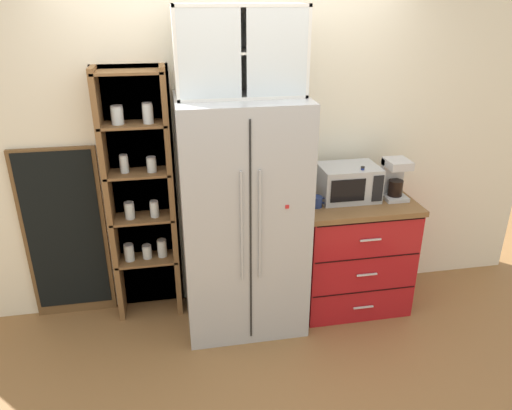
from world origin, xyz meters
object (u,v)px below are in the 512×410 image
refrigerator (242,217)px  microwave (348,182)px  bottle_amber (358,187)px  chalkboard_menu (65,235)px  mug_navy (316,202)px  coffee_maker (394,178)px  bottle_cobalt (361,187)px

refrigerator → microwave: 0.85m
bottle_amber → chalkboard_menu: chalkboard_menu is taller
microwave → mug_navy: microwave is taller
refrigerator → coffee_maker: size_ratio=5.60×
bottle_cobalt → bottle_amber: bearing=90.0°
refrigerator → bottle_amber: 0.91m
bottle_amber → bottle_cobalt: bearing=-90.0°
bottle_amber → refrigerator: bearing=-176.5°
microwave → bottle_cobalt: bearing=-56.8°
mug_navy → bottle_amber: bearing=12.5°
refrigerator → bottle_cobalt: bearing=-0.4°
refrigerator → bottle_cobalt: 0.91m
bottle_amber → chalkboard_menu: bearing=173.2°
bottle_cobalt → bottle_amber: bottle_cobalt is taller
microwave → chalkboard_menu: (-2.13, 0.22, -0.36)m
refrigerator → mug_navy: (0.55, -0.02, 0.09)m
coffee_maker → mug_navy: bearing=-173.4°
bottle_cobalt → coffee_maker: bearing=11.1°
bottle_cobalt → chalkboard_menu: bearing=171.7°
refrigerator → mug_navy: 0.55m
coffee_maker → bottle_cobalt: (-0.29, -0.06, -0.03)m
mug_navy → coffee_maker: bearing=6.6°
mug_navy → chalkboard_menu: size_ratio=0.09×
bottle_cobalt → bottle_amber: 0.06m
microwave → bottle_cobalt: 0.12m
coffee_maker → bottle_amber: (-0.29, 0.00, -0.05)m
coffee_maker → mug_navy: coffee_maker is taller
bottle_amber → microwave: bearing=149.3°
refrigerator → microwave: bearing=6.4°
microwave → chalkboard_menu: size_ratio=0.32×
chalkboard_menu → mug_navy: bearing=-10.3°
microwave → chalkboard_menu: 2.17m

